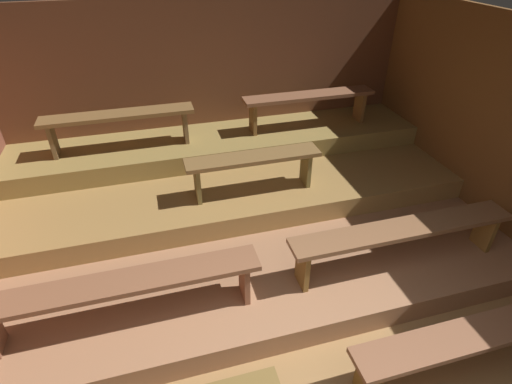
% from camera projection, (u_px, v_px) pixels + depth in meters
% --- Properties ---
extents(ground, '(6.29, 5.18, 0.08)m').
position_uv_depth(ground, '(254.00, 262.00, 4.51)').
color(ground, '#9C7243').
extents(wall_back, '(6.29, 0.06, 2.43)m').
position_uv_depth(wall_back, '(211.00, 90.00, 5.61)').
color(wall_back, brown).
rests_on(wall_back, ground).
extents(wall_right, '(0.06, 5.18, 2.43)m').
position_uv_depth(wall_right, '(493.00, 132.00, 4.45)').
color(wall_right, brown).
rests_on(wall_right, ground).
extents(platform_lower, '(5.49, 3.41, 0.25)m').
position_uv_depth(platform_lower, '(243.00, 225.00, 4.81)').
color(platform_lower, '#9F6E4C').
rests_on(platform_lower, ground).
extents(platform_middle, '(5.49, 2.05, 0.25)m').
position_uv_depth(platform_middle, '(230.00, 179.00, 5.22)').
color(platform_middle, '#9E7741').
rests_on(platform_middle, platform_lower).
extents(platform_upper, '(5.49, 0.98, 0.25)m').
position_uv_depth(platform_upper, '(221.00, 144.00, 5.51)').
color(platform_upper, olive).
rests_on(platform_upper, platform_middle).
extents(bench_floor_right, '(1.99, 0.30, 0.47)m').
position_uv_depth(bench_floor_right, '(469.00, 340.00, 3.16)').
color(bench_floor_right, brown).
rests_on(bench_floor_right, ground).
extents(bench_lower_left, '(2.28, 0.30, 0.47)m').
position_uv_depth(bench_lower_left, '(123.00, 288.00, 3.28)').
color(bench_lower_left, brown).
rests_on(bench_lower_left, platform_lower).
extents(bench_lower_right, '(2.28, 0.30, 0.47)m').
position_uv_depth(bench_lower_right, '(403.00, 233.00, 3.87)').
color(bench_lower_right, brown).
rests_on(bench_lower_right, platform_lower).
extents(bench_middle_center, '(1.54, 0.30, 0.47)m').
position_uv_depth(bench_middle_center, '(253.00, 163.00, 4.55)').
color(bench_middle_center, brown).
rests_on(bench_middle_center, platform_middle).
extents(bench_upper_left, '(1.84, 0.30, 0.47)m').
position_uv_depth(bench_upper_left, '(119.00, 120.00, 4.94)').
color(bench_upper_left, brown).
rests_on(bench_upper_left, platform_upper).
extents(bench_upper_right, '(1.84, 0.30, 0.47)m').
position_uv_depth(bench_upper_right, '(309.00, 100.00, 5.51)').
color(bench_upper_right, brown).
rests_on(bench_upper_right, platform_upper).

